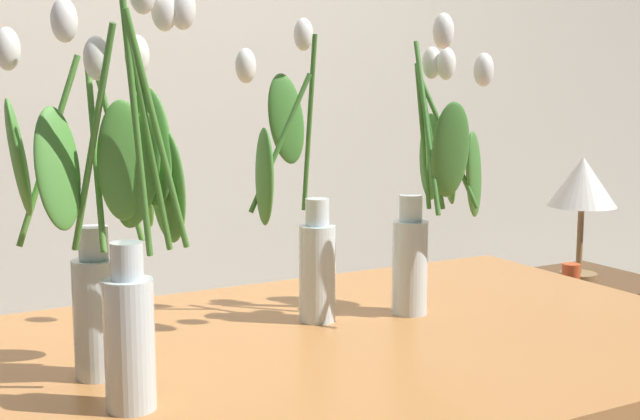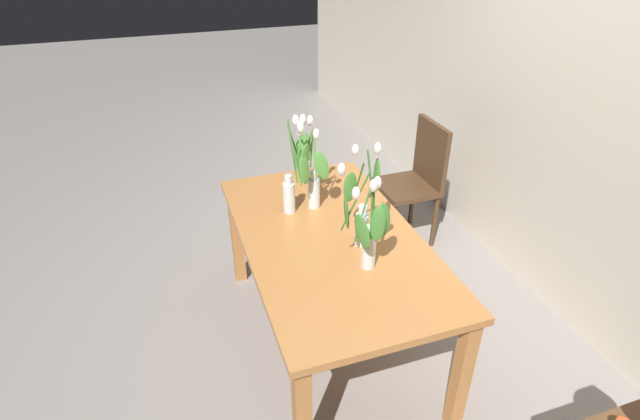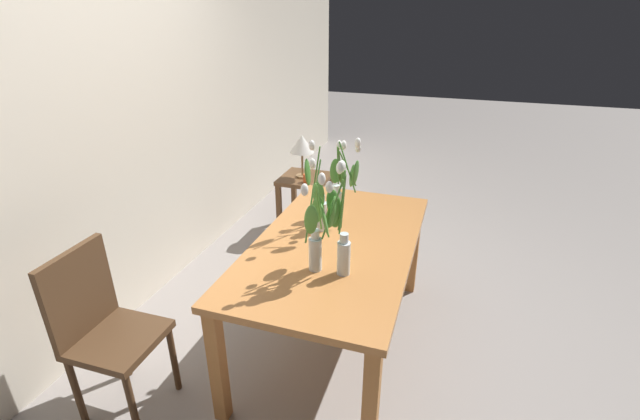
{
  "view_description": "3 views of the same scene",
  "coord_description": "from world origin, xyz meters",
  "px_view_note": "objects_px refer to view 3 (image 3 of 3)",
  "views": [
    {
      "loc": [
        -0.62,
        -1.22,
        1.17
      ],
      "look_at": [
        0.05,
        0.0,
        0.97
      ],
      "focal_mm": 47.4,
      "sensor_mm": 36.0,
      "label": 1
    },
    {
      "loc": [
        2.04,
        -0.75,
        2.22
      ],
      "look_at": [
        -0.01,
        -0.05,
        0.91
      ],
      "focal_mm": 28.02,
      "sensor_mm": 36.0,
      "label": 2
    },
    {
      "loc": [
        -2.16,
        -0.62,
        1.98
      ],
      "look_at": [
        -0.07,
        0.07,
        0.96
      ],
      "focal_mm": 24.61,
      "sensor_mm": 36.0,
      "label": 3
    }
  ],
  "objects_px": {
    "dining_table": "(335,255)",
    "tulip_vase_2": "(317,234)",
    "tulip_vase_3": "(339,230)",
    "dining_chair": "(103,325)",
    "tulip_vase_0": "(341,186)",
    "side_table": "(305,189)",
    "tulip_vase_1": "(319,203)",
    "table_lamp": "(302,145)",
    "pillar_candle": "(306,178)"
  },
  "relations": [
    {
      "from": "tulip_vase_1",
      "to": "side_table",
      "type": "distance_m",
      "value": 1.54
    },
    {
      "from": "tulip_vase_0",
      "to": "tulip_vase_3",
      "type": "relative_size",
      "value": 0.94
    },
    {
      "from": "tulip_vase_2",
      "to": "tulip_vase_1",
      "type": "bearing_deg",
      "value": 17.47
    },
    {
      "from": "tulip_vase_2",
      "to": "dining_chair",
      "type": "xyz_separation_m",
      "value": [
        -0.51,
        0.97,
        -0.42
      ]
    },
    {
      "from": "tulip_vase_0",
      "to": "pillar_candle",
      "type": "xyz_separation_m",
      "value": [
        0.99,
        0.6,
        -0.37
      ]
    },
    {
      "from": "dining_table",
      "to": "tulip_vase_3",
      "type": "height_order",
      "value": "tulip_vase_3"
    },
    {
      "from": "tulip_vase_3",
      "to": "pillar_candle",
      "type": "bearing_deg",
      "value": 25.26
    },
    {
      "from": "dining_chair",
      "to": "tulip_vase_0",
      "type": "bearing_deg",
      "value": -38.58
    },
    {
      "from": "dining_chair",
      "to": "side_table",
      "type": "height_order",
      "value": "dining_chair"
    },
    {
      "from": "tulip_vase_0",
      "to": "tulip_vase_1",
      "type": "distance_m",
      "value": 0.24
    },
    {
      "from": "tulip_vase_3",
      "to": "side_table",
      "type": "bearing_deg",
      "value": 25.33
    },
    {
      "from": "tulip_vase_3",
      "to": "dining_chair",
      "type": "distance_m",
      "value": 1.28
    },
    {
      "from": "tulip_vase_3",
      "to": "dining_chair",
      "type": "xyz_separation_m",
      "value": [
        -0.53,
        1.08,
        -0.45
      ]
    },
    {
      "from": "dining_table",
      "to": "pillar_candle",
      "type": "bearing_deg",
      "value": 26.66
    },
    {
      "from": "dining_chair",
      "to": "side_table",
      "type": "relative_size",
      "value": 1.69
    },
    {
      "from": "pillar_candle",
      "to": "tulip_vase_3",
      "type": "bearing_deg",
      "value": -154.74
    },
    {
      "from": "dining_table",
      "to": "tulip_vase_1",
      "type": "relative_size",
      "value": 2.87
    },
    {
      "from": "tulip_vase_3",
      "to": "tulip_vase_1",
      "type": "bearing_deg",
      "value": 30.97
    },
    {
      "from": "tulip_vase_1",
      "to": "tulip_vase_2",
      "type": "bearing_deg",
      "value": -162.53
    },
    {
      "from": "tulip_vase_1",
      "to": "tulip_vase_3",
      "type": "bearing_deg",
      "value": -149.03
    },
    {
      "from": "table_lamp",
      "to": "pillar_candle",
      "type": "bearing_deg",
      "value": -145.3
    },
    {
      "from": "side_table",
      "to": "tulip_vase_0",
      "type": "bearing_deg",
      "value": -149.35
    },
    {
      "from": "dining_chair",
      "to": "table_lamp",
      "type": "xyz_separation_m",
      "value": [
        2.26,
        -0.24,
        0.33
      ]
    },
    {
      "from": "tulip_vase_1",
      "to": "table_lamp",
      "type": "bearing_deg",
      "value": 24.39
    },
    {
      "from": "tulip_vase_0",
      "to": "side_table",
      "type": "bearing_deg",
      "value": 30.65
    },
    {
      "from": "table_lamp",
      "to": "dining_table",
      "type": "bearing_deg",
      "value": -152.64
    },
    {
      "from": "tulip_vase_2",
      "to": "tulip_vase_3",
      "type": "bearing_deg",
      "value": -77.13
    },
    {
      "from": "tulip_vase_2",
      "to": "side_table",
      "type": "distance_m",
      "value": 1.96
    },
    {
      "from": "tulip_vase_1",
      "to": "side_table",
      "type": "xyz_separation_m",
      "value": [
        1.34,
        0.58,
        -0.49
      ]
    },
    {
      "from": "dining_table",
      "to": "dining_chair",
      "type": "height_order",
      "value": "dining_chair"
    },
    {
      "from": "dining_table",
      "to": "tulip_vase_2",
      "type": "relative_size",
      "value": 3.11
    },
    {
      "from": "side_table",
      "to": "table_lamp",
      "type": "xyz_separation_m",
      "value": [
        -0.01,
        0.02,
        0.42
      ]
    },
    {
      "from": "tulip_vase_2",
      "to": "dining_table",
      "type": "bearing_deg",
      "value": -0.64
    },
    {
      "from": "table_lamp",
      "to": "side_table",
      "type": "bearing_deg",
      "value": -71.69
    },
    {
      "from": "dining_table",
      "to": "tulip_vase_3",
      "type": "relative_size",
      "value": 2.72
    },
    {
      "from": "tulip_vase_1",
      "to": "table_lamp",
      "type": "height_order",
      "value": "tulip_vase_1"
    },
    {
      "from": "table_lamp",
      "to": "pillar_candle",
      "type": "height_order",
      "value": "table_lamp"
    },
    {
      "from": "dining_table",
      "to": "tulip_vase_0",
      "type": "height_order",
      "value": "tulip_vase_0"
    },
    {
      "from": "table_lamp",
      "to": "pillar_candle",
      "type": "xyz_separation_m",
      "value": [
        -0.12,
        -0.08,
        -0.27
      ]
    },
    {
      "from": "tulip_vase_2",
      "to": "tulip_vase_3",
      "type": "xyz_separation_m",
      "value": [
        0.02,
        -0.1,
        0.03
      ]
    },
    {
      "from": "tulip_vase_2",
      "to": "dining_chair",
      "type": "bearing_deg",
      "value": 117.53
    },
    {
      "from": "tulip_vase_1",
      "to": "table_lamp",
      "type": "distance_m",
      "value": 1.47
    },
    {
      "from": "tulip_vase_1",
      "to": "tulip_vase_3",
      "type": "distance_m",
      "value": 0.46
    },
    {
      "from": "tulip_vase_0",
      "to": "tulip_vase_2",
      "type": "relative_size",
      "value": 1.08
    },
    {
      "from": "dining_chair",
      "to": "tulip_vase_1",
      "type": "bearing_deg",
      "value": -42.42
    },
    {
      "from": "tulip_vase_0",
      "to": "dining_chair",
      "type": "distance_m",
      "value": 1.53
    },
    {
      "from": "tulip_vase_2",
      "to": "pillar_candle",
      "type": "distance_m",
      "value": 1.8
    },
    {
      "from": "dining_table",
      "to": "tulip_vase_0",
      "type": "xyz_separation_m",
      "value": [
        0.32,
        0.06,
        0.31
      ]
    },
    {
      "from": "tulip_vase_3",
      "to": "table_lamp",
      "type": "bearing_deg",
      "value": 25.95
    },
    {
      "from": "tulip_vase_1",
      "to": "tulip_vase_3",
      "type": "relative_size",
      "value": 0.95
    }
  ]
}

